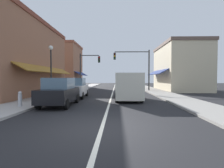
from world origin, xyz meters
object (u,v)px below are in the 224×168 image
(van_in_lane, at_px, (128,86))
(fire_hydrant, at_px, (20,99))
(parked_car_second_left, at_px, (76,88))
(parked_car_nearest_left, at_px, (60,92))
(traffic_signal_mast_arm, at_px, (136,63))
(traffic_signal_left_corner, at_px, (87,66))
(street_lamp_left_near, at_px, (51,63))

(van_in_lane, height_order, fire_hydrant, van_in_lane)
(parked_car_second_left, bearing_deg, parked_car_nearest_left, -90.67)
(parked_car_second_left, xyz_separation_m, van_in_lane, (4.56, -1.54, 0.27))
(van_in_lane, xyz_separation_m, fire_hydrant, (-6.48, -4.27, -0.60))
(parked_car_second_left, distance_m, fire_hydrant, 6.13)
(traffic_signal_mast_arm, bearing_deg, van_in_lane, -100.09)
(parked_car_second_left, height_order, traffic_signal_left_corner, traffic_signal_left_corner)
(parked_car_second_left, xyz_separation_m, traffic_signal_mast_arm, (6.30, 8.24, 2.88))
(van_in_lane, height_order, traffic_signal_left_corner, traffic_signal_left_corner)
(parked_car_second_left, distance_m, van_in_lane, 4.82)
(van_in_lane, bearing_deg, parked_car_second_left, 160.95)
(van_in_lane, distance_m, fire_hydrant, 7.78)
(parked_car_nearest_left, bearing_deg, traffic_signal_mast_arm, 63.98)
(parked_car_nearest_left, height_order, fire_hydrant, parked_car_nearest_left)
(traffic_signal_mast_arm, xyz_separation_m, fire_hydrant, (-8.22, -14.05, -3.21))
(parked_car_nearest_left, distance_m, van_in_lane, 5.56)
(parked_car_nearest_left, height_order, parked_car_second_left, same)
(parked_car_nearest_left, bearing_deg, traffic_signal_left_corner, 92.18)
(parked_car_nearest_left, bearing_deg, van_in_lane, 35.72)
(van_in_lane, height_order, traffic_signal_mast_arm, traffic_signal_mast_arm)
(traffic_signal_left_corner, bearing_deg, fire_hydrant, -94.66)
(parked_car_second_left, relative_size, traffic_signal_left_corner, 0.79)
(van_in_lane, relative_size, traffic_signal_mast_arm, 0.94)
(traffic_signal_mast_arm, height_order, fire_hydrant, traffic_signal_mast_arm)
(traffic_signal_mast_arm, bearing_deg, street_lamp_left_near, -130.82)
(traffic_signal_mast_arm, xyz_separation_m, traffic_signal_left_corner, (-6.93, 1.80, -0.27))
(van_in_lane, relative_size, traffic_signal_left_corner, 0.98)
(parked_car_nearest_left, distance_m, fire_hydrant, 2.26)
(parked_car_nearest_left, height_order, traffic_signal_mast_arm, traffic_signal_mast_arm)
(parked_car_second_left, relative_size, fire_hydrant, 4.77)
(traffic_signal_mast_arm, bearing_deg, parked_car_second_left, -127.41)
(parked_car_second_left, relative_size, street_lamp_left_near, 0.93)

